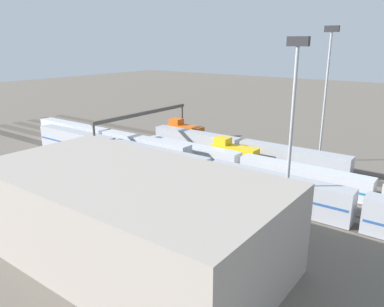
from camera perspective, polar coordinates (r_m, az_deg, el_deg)
ground_plane at (r=80.64m, az=1.43°, el=-1.06°), size 400.00×400.00×0.00m
track_bed_0 at (r=90.70m, az=6.01°, el=0.88°), size 140.00×2.80×0.12m
track_bed_1 at (r=86.59m, az=4.30°, el=0.18°), size 140.00×2.80×0.12m
track_bed_2 at (r=82.58m, az=2.44°, el=-0.60°), size 140.00×2.80×0.12m
track_bed_3 at (r=78.68m, az=0.38°, el=-1.45°), size 140.00×2.80×0.12m
track_bed_4 at (r=74.92m, az=-1.89°, el=-2.39°), size 140.00×2.80×0.12m
track_bed_5 at (r=71.31m, az=-4.40°, el=-3.42°), size 140.00×2.80×0.12m
train_on_track_4 at (r=88.74m, az=-12.87°, el=1.92°), size 47.20×3.00×5.00m
train_on_track_5 at (r=64.41m, az=2.62°, el=-3.19°), size 95.60×3.06×5.00m
train_on_track_3 at (r=67.71m, az=16.37°, el=-3.42°), size 71.40×3.06×3.80m
train_on_track_1 at (r=83.53m, az=7.31°, el=0.88°), size 47.20×3.00×3.80m
train_on_track_0 at (r=97.97m, az=-1.13°, el=3.40°), size 10.00×3.00×5.00m
train_on_track_2 at (r=78.72m, az=6.29°, el=0.05°), size 10.00×3.00×5.00m
light_mast_1 at (r=51.05m, az=15.07°, el=6.74°), size 2.80×0.70×24.96m
light_mast_2 at (r=81.78m, az=19.76°, el=10.73°), size 2.80×0.70×27.41m
signal_gantry at (r=89.19m, az=-7.36°, el=5.52°), size 0.70×30.00×8.80m
maintenance_shed at (r=44.31m, az=-9.67°, el=-9.28°), size 35.77×18.79×10.31m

